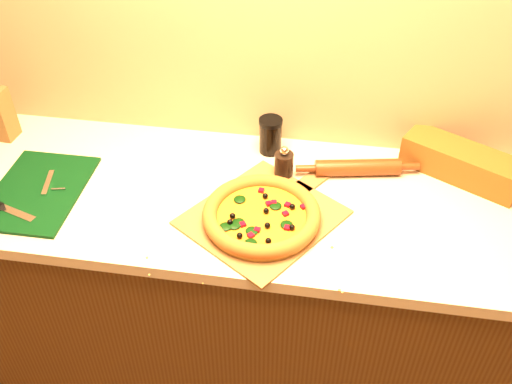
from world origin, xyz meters
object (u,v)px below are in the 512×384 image
(rolling_pin, at_px, (358,168))
(pizza, at_px, (262,215))
(cutting_board, at_px, (36,192))
(pepper_grinder, at_px, (284,164))
(pizza_peel, at_px, (266,215))
(dark_jar, at_px, (270,135))

(rolling_pin, bearing_deg, pizza, -134.55)
(cutting_board, height_order, pepper_grinder, pepper_grinder)
(pizza_peel, bearing_deg, cutting_board, -145.38)
(pepper_grinder, height_order, dark_jar, dark_jar)
(pizza_peel, relative_size, rolling_pin, 1.45)
(pepper_grinder, bearing_deg, pizza, -99.15)
(pizza, relative_size, cutting_board, 0.90)
(pizza, height_order, cutting_board, pizza)
(cutting_board, xyz_separation_m, rolling_pin, (0.99, 0.25, 0.02))
(pizza, relative_size, dark_jar, 2.73)
(cutting_board, height_order, dark_jar, dark_jar)
(cutting_board, xyz_separation_m, dark_jar, (0.69, 0.34, 0.06))
(dark_jar, bearing_deg, rolling_pin, -15.70)
(pizza_peel, distance_m, pizza, 0.04)
(pizza_peel, xyz_separation_m, dark_jar, (-0.03, 0.33, 0.06))
(cutting_board, relative_size, dark_jar, 3.02)
(pizza_peel, bearing_deg, pizza, -71.36)
(pizza, relative_size, pepper_grinder, 3.02)
(pizza_peel, xyz_separation_m, rolling_pin, (0.26, 0.24, 0.02))
(pizza_peel, distance_m, dark_jar, 0.33)
(pizza, distance_m, rolling_pin, 0.39)
(pizza_peel, xyz_separation_m, pepper_grinder, (0.03, 0.20, 0.04))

